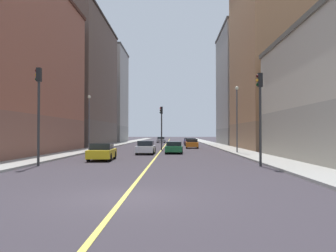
% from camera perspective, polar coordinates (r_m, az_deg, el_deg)
% --- Properties ---
extents(ground_plane, '(400.00, 400.00, 0.00)m').
position_cam_1_polar(ground_plane, '(11.77, -7.24, -11.63)').
color(ground_plane, '#362F37').
rests_on(ground_plane, ground).
extents(sidewalk_left, '(2.86, 168.00, 0.15)m').
position_cam_1_polar(sidewalk_left, '(60.94, 8.04, -3.14)').
color(sidewalk_left, '#9E9B93').
rests_on(sidewalk_left, ground).
extents(sidewalk_right, '(2.86, 168.00, 0.15)m').
position_cam_1_polar(sidewalk_right, '(61.43, -9.00, -3.12)').
color(sidewalk_right, '#9E9B93').
rests_on(sidewalk_right, ground).
extents(lane_center_stripe, '(0.16, 154.00, 0.01)m').
position_cam_1_polar(lane_center_stripe, '(60.52, -0.52, -3.23)').
color(lane_center_stripe, '#E5D14C').
rests_on(lane_center_stripe, ground).
extents(building_left_mid, '(11.59, 18.10, 24.23)m').
position_cam_1_polar(building_left_mid, '(49.80, 18.24, 10.42)').
color(building_left_mid, '#8F6B4F').
rests_on(building_left_mid, ground).
extents(building_left_far, '(11.59, 16.61, 21.59)m').
position_cam_1_polar(building_left_far, '(67.38, 13.53, 6.21)').
color(building_left_far, gray).
rests_on(building_left_far, ground).
extents(building_right_midblock, '(11.59, 24.59, 22.37)m').
position_cam_1_polar(building_right_midblock, '(63.88, -15.24, 6.98)').
color(building_right_midblock, brown).
rests_on(building_right_midblock, ground).
extents(building_right_distant, '(11.59, 14.63, 22.64)m').
position_cam_1_polar(building_right_distant, '(86.27, -10.89, 4.93)').
color(building_right_distant, gray).
rests_on(building_right_distant, ground).
extents(traffic_light_left_near, '(0.40, 0.32, 6.03)m').
position_cam_1_polar(traffic_light_left_near, '(23.18, 14.91, 3.21)').
color(traffic_light_left_near, '#2D2D2D').
rests_on(traffic_light_left_near, ground).
extents(traffic_light_right_near, '(0.40, 0.32, 6.43)m').
position_cam_1_polar(traffic_light_right_near, '(24.22, -20.56, 3.60)').
color(traffic_light_right_near, '#2D2D2D').
rests_on(traffic_light_right_near, ground).
extents(traffic_light_median_far, '(0.40, 0.32, 5.55)m').
position_cam_1_polar(traffic_light_median_far, '(44.30, -1.08, 0.71)').
color(traffic_light_median_far, '#2D2D2D').
rests_on(traffic_light_median_far, ground).
extents(street_lamp_left_near, '(0.36, 0.36, 6.92)m').
position_cam_1_polar(street_lamp_left_near, '(36.96, 11.29, 2.26)').
color(street_lamp_left_near, '#4C4C51').
rests_on(street_lamp_left_near, ground).
extents(street_lamp_right_near, '(0.36, 0.36, 6.39)m').
position_cam_1_polar(street_lamp_right_near, '(41.07, -12.88, 1.53)').
color(street_lamp_right_near, '#4C4C51').
rests_on(street_lamp_right_near, ground).
extents(car_blue, '(2.03, 4.28, 1.23)m').
position_cam_1_polar(car_blue, '(70.20, 3.40, -2.46)').
color(car_blue, '#23389E').
rests_on(car_blue, ground).
extents(car_white, '(1.85, 4.19, 1.37)m').
position_cam_1_polar(car_white, '(35.68, -3.67, -3.59)').
color(car_white, white).
rests_on(car_white, ground).
extents(car_green, '(1.91, 4.34, 1.26)m').
position_cam_1_polar(car_green, '(36.96, 1.02, -3.55)').
color(car_green, '#1E6B38').
rests_on(car_green, ground).
extents(car_maroon, '(2.08, 4.17, 1.31)m').
position_cam_1_polar(car_maroon, '(59.89, 3.72, -2.66)').
color(car_maroon, maroon).
rests_on(car_maroon, ground).
extents(car_silver, '(1.93, 4.32, 1.33)m').
position_cam_1_polar(car_silver, '(78.56, -1.14, -2.30)').
color(car_silver, silver).
rests_on(car_silver, ground).
extents(car_yellow, '(1.95, 4.24, 1.36)m').
position_cam_1_polar(car_yellow, '(27.93, -10.80, -4.19)').
color(car_yellow, gold).
rests_on(car_yellow, ground).
extents(car_orange, '(1.92, 4.03, 1.34)m').
position_cam_1_polar(car_orange, '(49.90, 3.99, -2.90)').
color(car_orange, orange).
rests_on(car_orange, ground).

